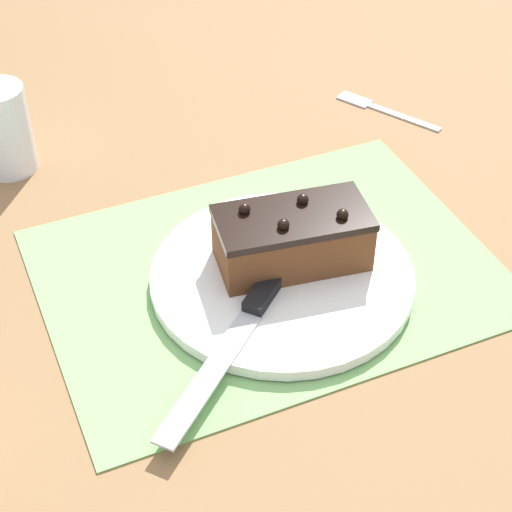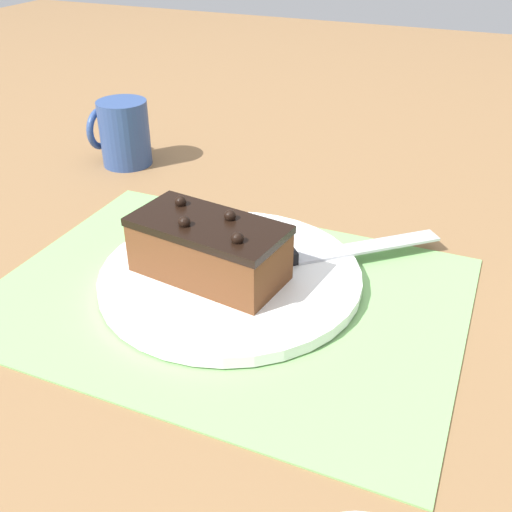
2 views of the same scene
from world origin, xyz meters
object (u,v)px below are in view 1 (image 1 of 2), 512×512
(chocolate_cake, at_px, (292,238))
(serving_knife, at_px, (250,314))
(drinking_glass, at_px, (3,129))
(dessert_fork, at_px, (380,108))
(cake_plate, at_px, (282,277))

(chocolate_cake, distance_m, serving_knife, 0.10)
(serving_knife, xyz_separation_m, drinking_glass, (-0.16, 0.36, 0.03))
(dessert_fork, bearing_deg, serving_knife, -166.38)
(drinking_glass, relative_size, dessert_fork, 0.78)
(chocolate_cake, bearing_deg, cake_plate, -142.24)
(dessert_fork, bearing_deg, drinking_glass, 142.49)
(serving_knife, bearing_deg, chocolate_cake, -91.53)
(cake_plate, height_order, serving_knife, serving_knife)
(cake_plate, bearing_deg, drinking_glass, 123.79)
(cake_plate, xyz_separation_m, serving_knife, (-0.06, -0.05, 0.01))
(cake_plate, distance_m, serving_knife, 0.07)
(cake_plate, xyz_separation_m, chocolate_cake, (0.02, 0.01, 0.04))
(cake_plate, distance_m, chocolate_cake, 0.04)
(serving_knife, relative_size, drinking_glass, 1.87)
(serving_knife, xyz_separation_m, dessert_fork, (0.32, 0.30, -0.02))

